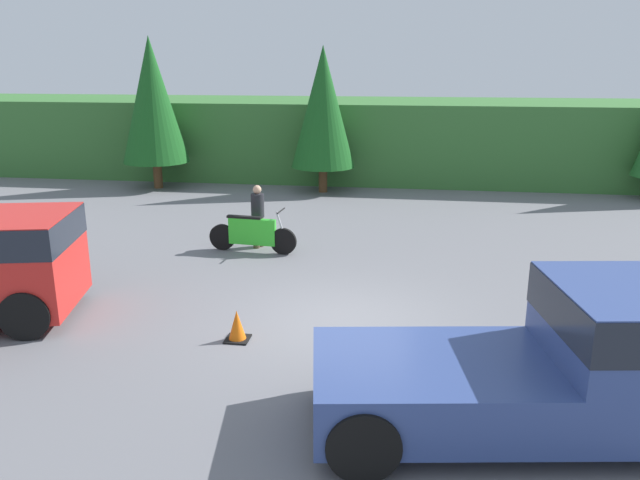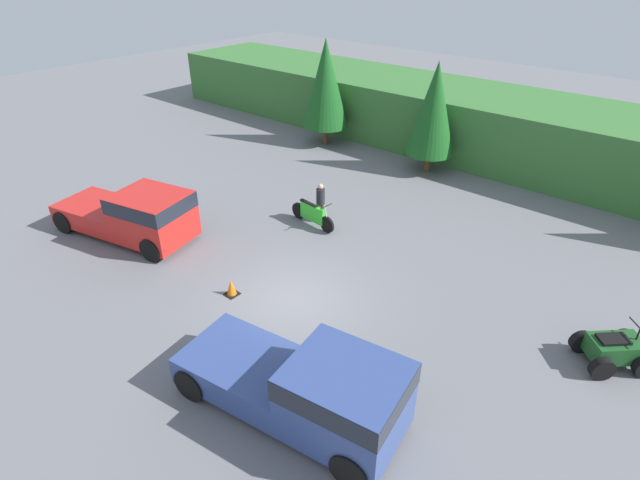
% 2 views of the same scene
% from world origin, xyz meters
% --- Properties ---
extents(ground_plane, '(80.00, 80.00, 0.00)m').
position_xyz_m(ground_plane, '(0.00, 0.00, 0.00)').
color(ground_plane, slate).
extents(hillside_backdrop, '(44.00, 6.00, 3.12)m').
position_xyz_m(hillside_backdrop, '(0.00, 16.00, 1.56)').
color(hillside_backdrop, '#387033').
rests_on(hillside_backdrop, ground_plane).
extents(tree_left, '(2.47, 2.47, 5.61)m').
position_xyz_m(tree_left, '(-8.47, 11.81, 3.30)').
color(tree_left, brown).
rests_on(tree_left, ground_plane).
extents(tree_mid_left, '(2.32, 2.32, 5.26)m').
position_xyz_m(tree_mid_left, '(-2.09, 11.98, 3.09)').
color(tree_mid_left, brown).
rests_on(tree_mid_left, ground_plane).
extents(pickup_truck_second, '(5.83, 3.00, 2.00)m').
position_xyz_m(pickup_truck_second, '(3.42, -3.00, 1.05)').
color(pickup_truck_second, '#334784').
rests_on(pickup_truck_second, ground_plane).
extents(dirt_bike, '(2.32, 0.60, 1.14)m').
position_xyz_m(dirt_bike, '(-2.79, 4.15, 0.48)').
color(dirt_bike, black).
rests_on(dirt_bike, ground_plane).
extents(rider_person, '(0.44, 0.44, 1.65)m').
position_xyz_m(rider_person, '(-2.75, 4.60, 0.89)').
color(rider_person, brown).
rests_on(rider_person, ground_plane).
extents(traffic_cone, '(0.42, 0.42, 0.55)m').
position_xyz_m(traffic_cone, '(-1.76, -0.98, 0.25)').
color(traffic_cone, black).
rests_on(traffic_cone, ground_plane).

